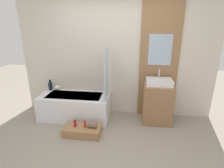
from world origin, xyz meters
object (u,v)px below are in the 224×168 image
Objects in this scene: wooden_step_bench at (83,130)px; sink at (159,82)px; vase_round_light at (57,88)px; bottle_soap_primary at (75,123)px; bathtub at (75,106)px; vase_tall_dark at (50,86)px; bottle_soap_secondary at (85,124)px.

sink is at bearing 25.65° from wooden_step_bench.
vase_round_light is 0.91× the size of bottle_soap_primary.
bathtub is 0.78m from vase_tall_dark.
vase_tall_dark reaches higher than bathtub.
wooden_step_bench is (0.34, -0.61, -0.19)m from bathtub.
vase_tall_dark is at bearing 174.33° from vase_round_light.
bottle_soap_primary reaches higher than wooden_step_bench.
sink is at bearing -4.23° from vase_round_light.
bottle_soap_primary is (0.20, -0.61, -0.05)m from bathtub.
bottle_soap_primary is at bearing -71.79° from bathtub.
wooden_step_bench is 1.76m from sink.
wooden_step_bench is 5.73× the size of bottle_soap_secondary.
vase_round_light is at bearing 135.94° from bottle_soap_secondary.
sink is 2.42m from vase_tall_dark.
vase_tall_dark is 1.41m from bottle_soap_secondary.
bathtub reaches higher than wooden_step_bench.
vase_round_light is at bearing -5.67° from vase_tall_dark.
wooden_step_bench is 1.28m from vase_round_light.
sink is at bearing -4.33° from vase_tall_dark.
vase_tall_dark is at bearing 175.67° from sink.
vase_tall_dark is at bearing 138.96° from wooden_step_bench.
vase_round_light is at bearing 129.04° from bottle_soap_primary.
vase_tall_dark is 1.80× the size of bottle_soap_primary.
vase_round_light is 1.15m from bottle_soap_primary.
wooden_step_bench is at bearing -45.80° from vase_round_light.
bottle_soap_secondary is (0.05, 0.00, 0.13)m from wooden_step_bench.
vase_round_light is (-2.24, 0.17, -0.29)m from sink.
bottle_soap_primary is at bearing -50.96° from vase_round_light.
wooden_step_bench is 0.14m from bottle_soap_secondary.
vase_tall_dark is at bearing 134.71° from bottle_soap_primary.
vase_round_light reaches higher than bottle_soap_primary.
bathtub is 6.25× the size of vase_tall_dark.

